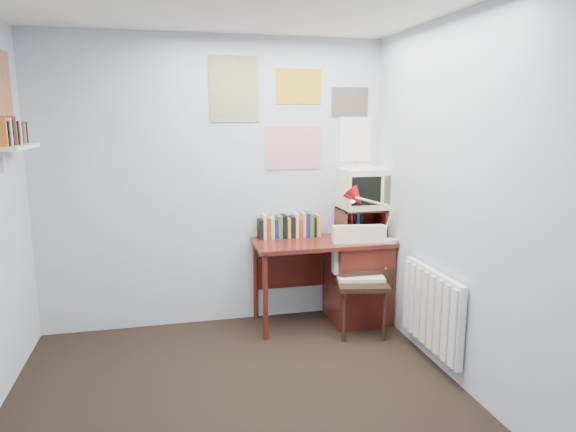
% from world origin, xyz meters
% --- Properties ---
extents(ground, '(3.50, 3.50, 0.00)m').
position_xyz_m(ground, '(0.00, 0.00, 0.00)').
color(ground, black).
rests_on(ground, ground).
extents(back_wall, '(3.00, 0.02, 2.50)m').
position_xyz_m(back_wall, '(0.00, 1.75, 1.25)').
color(back_wall, silver).
rests_on(back_wall, ground).
extents(right_wall, '(0.02, 3.50, 2.50)m').
position_xyz_m(right_wall, '(1.50, 0.00, 1.25)').
color(right_wall, silver).
rests_on(right_wall, ground).
extents(desk, '(1.20, 0.55, 0.76)m').
position_xyz_m(desk, '(1.17, 1.48, 0.41)').
color(desk, '#531A13').
rests_on(desk, ground).
extents(desk_chair, '(0.53, 0.51, 0.89)m').
position_xyz_m(desk_chair, '(1.15, 1.18, 0.44)').
color(desk_chair, black).
rests_on(desk_chair, ground).
extents(desk_lamp, '(0.36, 0.33, 0.43)m').
position_xyz_m(desk_lamp, '(1.44, 1.26, 0.97)').
color(desk_lamp, '#B70C13').
rests_on(desk_lamp, desk).
extents(tv_riser, '(0.40, 0.30, 0.25)m').
position_xyz_m(tv_riser, '(1.29, 1.59, 0.89)').
color(tv_riser, '#531A13').
rests_on(tv_riser, desk).
extents(crt_tv, '(0.42, 0.39, 0.39)m').
position_xyz_m(crt_tv, '(1.31, 1.61, 1.20)').
color(crt_tv, beige).
rests_on(crt_tv, tv_riser).
extents(book_row, '(0.60, 0.14, 0.22)m').
position_xyz_m(book_row, '(0.66, 1.66, 0.87)').
color(book_row, '#531A13').
rests_on(book_row, desk).
extents(radiator, '(0.09, 0.80, 0.60)m').
position_xyz_m(radiator, '(1.46, 0.55, 0.42)').
color(radiator, white).
rests_on(radiator, right_wall).
extents(wall_shelf, '(0.20, 0.62, 0.24)m').
position_xyz_m(wall_shelf, '(-1.40, 1.10, 1.62)').
color(wall_shelf, white).
rests_on(wall_shelf, left_wall).
extents(posters_back, '(1.20, 0.01, 0.90)m').
position_xyz_m(posters_back, '(0.70, 1.74, 1.85)').
color(posters_back, white).
rests_on(posters_back, back_wall).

